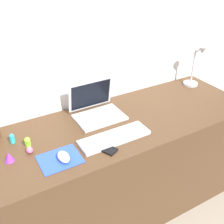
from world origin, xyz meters
The scene contains 13 objects.
ground_plane centered at (0.00, 0.00, 0.00)m, with size 6.00×6.00×0.00m, color gray.
back_wall centered at (0.00, 0.35, 0.85)m, with size 3.06×0.05×1.70m, color silver.
desk centered at (0.00, 0.00, 0.37)m, with size 1.86×0.62×0.74m, color #4C331E.
laptop centered at (-0.05, 0.16, 0.79)m, with size 0.30×0.25×0.21m.
keyboard centered at (-0.08, -0.13, 0.75)m, with size 0.41×0.13×0.02m, color silver.
mousepad centered at (-0.41, -0.14, 0.74)m, with size 0.21×0.17×0.00m, color blue.
mouse centered at (-0.39, -0.16, 0.76)m, with size 0.06×0.10×0.03m, color silver.
cell_phone centered at (-0.17, -0.18, 0.74)m, with size 0.06×0.13×0.01m, color black.
desk_lamp centered at (0.79, 0.16, 0.89)m, with size 0.11×0.15×0.32m.
toy_figurine_cyan centered at (-0.58, 0.12, 0.77)m, with size 0.03×0.03×0.06m.
toy_figurine_pink centered at (-0.53, -0.02, 0.76)m, with size 0.03×0.03×0.04m, color pink.
toy_figurine_lime centered at (-0.52, 0.04, 0.77)m, with size 0.03×0.03×0.06m.
toy_figurine_purple centered at (-0.63, -0.03, 0.77)m, with size 0.05×0.05×0.05m, color purple.
Camera 1 is at (-0.72, -1.22, 1.68)m, focal length 44.61 mm.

